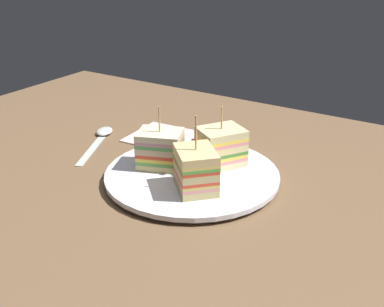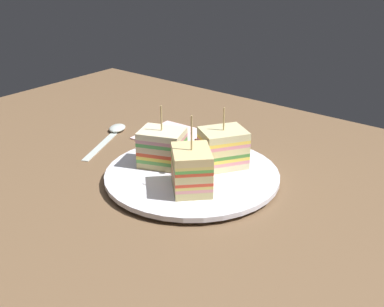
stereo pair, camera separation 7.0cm
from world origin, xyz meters
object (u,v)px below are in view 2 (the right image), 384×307
object	(u,v)px
sandwich_wedge_0	(223,148)
plate	(192,175)
napkin	(176,136)
sandwich_wedge_1	(162,148)
spoon	(113,132)
chip_pile	(187,163)
sandwich_wedge_2	(192,170)

from	to	relation	value
sandwich_wedge_0	plate	bearing A→B (deg)	8.99
sandwich_wedge_0	napkin	size ratio (longest dim) A/B	0.75
sandwich_wedge_1	spoon	size ratio (longest dim) A/B	0.61
spoon	napkin	distance (cm)	11.47
plate	napkin	distance (cm)	17.01
plate	chip_pile	xyz separation A→B (cm)	(-1.59, 0.74, 1.31)
plate	spoon	distance (cm)	23.09
sandwich_wedge_0	chip_pile	bearing A→B (deg)	-9.88
plate	chip_pile	world-z (taller)	chip_pile
sandwich_wedge_1	chip_pile	distance (cm)	4.28
sandwich_wedge_1	spoon	xyz separation A→B (cm)	(-17.35, 5.91, -3.63)
plate	sandwich_wedge_2	world-z (taller)	sandwich_wedge_2
sandwich_wedge_2	plate	bearing A→B (deg)	-7.61
napkin	chip_pile	bearing A→B (deg)	-43.44
sandwich_wedge_1	napkin	world-z (taller)	sandwich_wedge_1
sandwich_wedge_2	napkin	distance (cm)	22.46
plate	sandwich_wedge_2	bearing A→B (deg)	-52.13
sandwich_wedge_0	spoon	size ratio (longest dim) A/B	0.60
sandwich_wedge_0	chip_pile	xyz separation A→B (cm)	(-3.67, -3.99, -2.03)
sandwich_wedge_0	sandwich_wedge_2	bearing A→B (deg)	39.81
sandwich_wedge_0	sandwich_wedge_1	world-z (taller)	sandwich_wedge_1
sandwich_wedge_0	sandwich_wedge_1	xyz separation A→B (cm)	(-7.22, -5.38, -0.07)
chip_pile	spoon	bearing A→B (deg)	167.79
sandwich_wedge_0	napkin	distance (cm)	16.64
plate	sandwich_wedge_2	xyz separation A→B (cm)	(3.17, -4.08, 3.42)
spoon	sandwich_wedge_0	bearing A→B (deg)	-115.92
sandwich_wedge_2	sandwich_wedge_0	bearing A→B (deg)	-38.42
spoon	napkin	xyz separation A→B (cm)	(9.76, 6.02, -0.16)
plate	chip_pile	bearing A→B (deg)	154.98
chip_pile	sandwich_wedge_2	bearing A→B (deg)	-45.35
chip_pile	sandwich_wedge_1	bearing A→B (deg)	-158.54
sandwich_wedge_1	chip_pile	size ratio (longest dim) A/B	1.37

